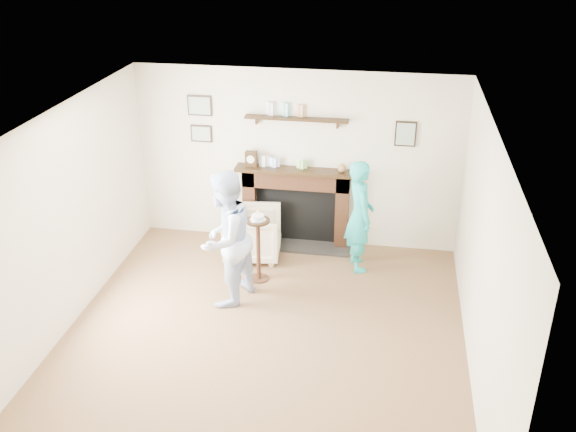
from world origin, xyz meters
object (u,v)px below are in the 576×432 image
object	(u,v)px
woman	(357,266)
pedestal_table	(258,238)
armchair	(254,256)
man	(228,299)

from	to	relation	value
woman	pedestal_table	distance (m)	1.49
armchair	woman	world-z (taller)	woman
armchair	man	size ratio (longest dim) A/B	0.45
armchair	pedestal_table	xyz separation A→B (m)	(0.21, -0.59, 0.61)
woman	pedestal_table	bearing A→B (deg)	95.52
armchair	woman	bearing A→B (deg)	-98.98
woman	pedestal_table	world-z (taller)	pedestal_table
man	woman	xyz separation A→B (m)	(1.52, 1.09, 0.00)
armchair	man	world-z (taller)	man
armchair	woman	xyz separation A→B (m)	(1.45, -0.05, 0.00)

